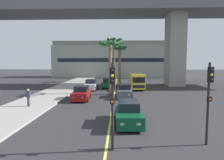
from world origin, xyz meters
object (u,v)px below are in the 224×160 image
car_queue_front (108,83)px  pedestrian_far_along (28,97)px  traffic_light_right_far_corner (209,92)px  palm_tree_near_median (110,51)px  palm_tree_far_median (114,46)px  delivery_van (137,81)px  car_queue_second (91,85)px  car_queue_third (81,93)px  car_queue_fourth (128,113)px  palm_tree_mid_median (120,55)px  car_queue_fifth (125,91)px  traffic_light_median_near (112,95)px

car_queue_front → pedestrian_far_along: bearing=-113.5°
traffic_light_right_far_corner → palm_tree_near_median: bearing=109.7°
traffic_light_right_far_corner → palm_tree_far_median: size_ratio=0.45×
delivery_van → car_queue_second: bearing=-173.1°
car_queue_third → traffic_light_right_far_corner: traffic_light_right_far_corner is taller
car_queue_second → delivery_van: 7.19m
car_queue_fourth → pedestrian_far_along: pedestrian_far_along is taller
delivery_van → traffic_light_right_far_corner: traffic_light_right_far_corner is taller
car_queue_second → palm_tree_near_median: (3.12, -4.22, 4.89)m
palm_tree_near_median → palm_tree_mid_median: bearing=83.1°
delivery_van → palm_tree_mid_median: 7.68m
car_queue_fourth → palm_tree_far_median: palm_tree_far_median is taller
car_queue_second → delivery_van: (7.11, 0.86, 0.57)m
car_queue_fifth → palm_tree_mid_median: size_ratio=0.57×
car_queue_front → palm_tree_near_median: palm_tree_near_median is taller
car_queue_front → pedestrian_far_along: (-6.50, -14.93, 0.28)m
car_queue_second → car_queue_third: 8.13m
delivery_van → traffic_light_right_far_corner: 20.96m
car_queue_fifth → palm_tree_near_median: 5.61m
car_queue_front → traffic_light_right_far_corner: traffic_light_right_far_corner is taller
car_queue_third → car_queue_front: bearing=77.7°
palm_tree_far_median → traffic_light_median_near: bearing=-88.7°
pedestrian_far_along → palm_tree_mid_median: bearing=65.8°
car_queue_second → palm_tree_mid_median: (4.42, 6.62, 4.87)m
traffic_light_median_near → traffic_light_right_far_corner: size_ratio=1.00×
car_queue_front → car_queue_fourth: size_ratio=1.00×
palm_tree_mid_median → pedestrian_far_along: palm_tree_mid_median is taller
car_queue_fifth → palm_tree_mid_median: palm_tree_mid_median is taller
car_queue_second → delivery_van: bearing=6.9°
traffic_light_median_near → pedestrian_far_along: traffic_light_median_near is taller
palm_tree_mid_median → palm_tree_far_median: (-1.16, 5.85, 2.06)m
traffic_light_right_far_corner → pedestrian_far_along: size_ratio=2.59×
car_queue_second → traffic_light_right_far_corner: traffic_light_right_far_corner is taller
palm_tree_near_median → palm_tree_mid_median: (1.30, 10.84, -0.02)m
car_queue_fourth → car_queue_fifth: size_ratio=1.00×
car_queue_third → delivery_van: 11.43m
palm_tree_near_median → car_queue_third: bearing=-127.7°
car_queue_front → palm_tree_far_median: bearing=85.3°
palm_tree_mid_median → pedestrian_far_along: size_ratio=4.48×
palm_tree_mid_median → pedestrian_far_along: (-8.46, -18.80, -4.60)m
car_queue_front → car_queue_third: bearing=-102.3°
car_queue_front → traffic_light_median_near: 23.68m
car_queue_front → car_queue_second: size_ratio=1.01×
car_queue_third → car_queue_fifth: same height
traffic_light_median_near → palm_tree_far_median: size_ratio=0.45×
car_queue_third → traffic_light_median_near: (3.90, -12.67, 1.99)m
car_queue_second → pedestrian_far_along: 12.84m
car_queue_front → palm_tree_far_median: palm_tree_far_median is taller
car_queue_second → traffic_light_median_near: (3.99, -20.80, 1.99)m
car_queue_front → delivery_van: bearing=-22.1°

